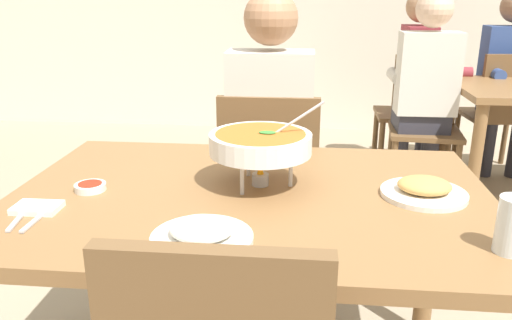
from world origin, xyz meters
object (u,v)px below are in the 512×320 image
object	(u,v)px
patron_bg_right	(425,84)
chair_bg_left	(502,108)
appetizer_plate	(424,190)
chair_bg_middle	(420,105)
chair_bg_right	(424,117)
patron_bg_middle	(421,72)
diner_main	(271,126)
rice_plate	(202,233)
drink_glass	(512,228)
patron_bg_left	(509,73)
curry_bowl	(260,144)
dining_table_main	(251,224)
chair_diner_main	(270,179)
sauce_dish	(90,187)

from	to	relation	value
patron_bg_right	chair_bg_left	bearing A→B (deg)	34.37
appetizer_plate	chair_bg_left	distance (m)	2.57
chair_bg_middle	chair_bg_right	distance (m)	0.39
appetizer_plate	chair_bg_left	bearing A→B (deg)	65.81
appetizer_plate	patron_bg_middle	xyz separation A→B (m)	(0.48, 2.40, -0.02)
diner_main	chair_bg_right	xyz separation A→B (m)	(0.93, 1.24, -0.24)
chair_bg_right	patron_bg_middle	bearing A→B (deg)	84.67
rice_plate	drink_glass	distance (m)	0.69
appetizer_plate	chair_bg_middle	distance (m)	2.46
patron_bg_left	patron_bg_right	xyz separation A→B (m)	(-0.69, -0.53, 0.00)
curry_bowl	patron_bg_left	world-z (taller)	patron_bg_left
patron_bg_middle	patron_bg_right	size ratio (longest dim) A/B	1.00
dining_table_main	chair_bg_left	size ratio (longest dim) A/B	1.53
rice_plate	chair_bg_left	size ratio (longest dim) A/B	0.27
chair_diner_main	appetizer_plate	xyz separation A→B (m)	(0.49, -0.73, 0.26)
sauce_dish	chair_bg_left	world-z (taller)	chair_bg_left
diner_main	sauce_dish	xyz separation A→B (m)	(-0.47, -0.82, 0.02)
chair_diner_main	chair_bg_left	xyz separation A→B (m)	(1.54, 1.60, 0.00)
sauce_dish	chair_bg_middle	world-z (taller)	chair_bg_middle
rice_plate	appetizer_plate	size ratio (longest dim) A/B	1.00
appetizer_plate	chair_bg_right	world-z (taller)	chair_bg_right
appetizer_plate	patron_bg_right	bearing A→B (deg)	78.05
appetizer_plate	drink_glass	world-z (taller)	drink_glass
chair_diner_main	patron_bg_left	xyz separation A→B (m)	(1.58, 1.68, 0.24)
diner_main	rice_plate	distance (m)	1.10
dining_table_main	chair_bg_middle	xyz separation A→B (m)	(0.99, 2.42, -0.14)
chair_diner_main	patron_bg_right	world-z (taller)	patron_bg_right
patron_bg_left	appetizer_plate	bearing A→B (deg)	-114.26
curry_bowl	chair_bg_right	xyz separation A→B (m)	(0.91, 1.96, -0.37)
chair_bg_middle	patron_bg_left	distance (m)	0.64
chair_diner_main	patron_bg_middle	size ratio (longest dim) A/B	0.69
curry_bowl	patron_bg_middle	distance (m)	2.54
patron_bg_left	chair_diner_main	bearing A→B (deg)	-133.19
chair_diner_main	patron_bg_middle	distance (m)	1.94
chair_bg_left	chair_bg_middle	world-z (taller)	same
curry_bowl	chair_bg_left	size ratio (longest dim) A/B	0.37
chair_bg_right	chair_bg_middle	bearing A→B (deg)	82.11
appetizer_plate	patron_bg_middle	distance (m)	2.45
appetizer_plate	patron_bg_left	bearing A→B (deg)	65.74
drink_glass	patron_bg_right	xyz separation A→B (m)	(0.28, 2.21, -0.06)
curry_bowl	appetizer_plate	bearing A→B (deg)	-5.09
chair_diner_main	chair_bg_right	world-z (taller)	same
chair_bg_right	patron_bg_right	size ratio (longest dim) A/B	0.69
appetizer_plate	patron_bg_left	xyz separation A→B (m)	(1.09, 2.42, -0.02)
appetizer_plate	patron_bg_right	xyz separation A→B (m)	(0.40, 1.89, -0.02)
curry_bowl	chair_bg_left	world-z (taller)	curry_bowl
diner_main	chair_bg_left	world-z (taller)	diner_main
drink_glass	patron_bg_middle	size ratio (longest dim) A/B	0.10
sauce_dish	patron_bg_right	size ratio (longest dim) A/B	0.07
chair_bg_left	chair_diner_main	bearing A→B (deg)	-133.88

